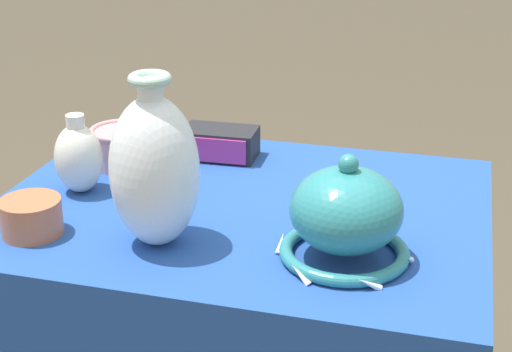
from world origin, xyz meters
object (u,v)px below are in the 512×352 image
(cup_wide_ochre, at_px, (154,170))
(pot_squat_terracotta, at_px, (31,217))
(cup_wide_rose, at_px, (121,145))
(jar_round_ivory, at_px, (79,158))
(vase_dome_bell, at_px, (346,217))
(vase_tall_bulbous, at_px, (155,170))
(mosaic_tile_box, at_px, (220,143))

(cup_wide_ochre, xyz_separation_m, pot_squat_terracotta, (-0.14, -0.23, -0.01))
(cup_wide_rose, xyz_separation_m, jar_round_ivory, (-0.02, -0.15, 0.03))
(vase_dome_bell, height_order, jar_round_ivory, vase_dome_bell)
(vase_dome_bell, bearing_deg, vase_tall_bulbous, -174.53)
(vase_dome_bell, xyz_separation_m, cup_wide_rose, (-0.53, 0.28, -0.03))
(jar_round_ivory, bearing_deg, vase_tall_bulbous, -35.73)
(cup_wide_rose, distance_m, jar_round_ivory, 0.15)
(cup_wide_rose, bearing_deg, vase_tall_bulbous, -56.45)
(vase_tall_bulbous, bearing_deg, vase_dome_bell, 5.47)
(pot_squat_terracotta, bearing_deg, vase_tall_bulbous, 6.66)
(vase_tall_bulbous, relative_size, jar_round_ivory, 1.89)
(cup_wide_ochre, height_order, cup_wide_rose, cup_wide_rose)
(vase_dome_bell, relative_size, cup_wide_ochre, 2.35)
(mosaic_tile_box, distance_m, cup_wide_ochre, 0.22)
(vase_tall_bulbous, xyz_separation_m, cup_wide_ochre, (-0.09, 0.21, -0.09))
(cup_wide_ochre, relative_size, cup_wide_rose, 0.73)
(vase_dome_bell, xyz_separation_m, cup_wide_ochre, (-0.41, 0.18, -0.03))
(vase_dome_bell, bearing_deg, cup_wide_rose, 151.72)
(vase_dome_bell, relative_size, pot_squat_terracotta, 2.11)
(cup_wide_ochre, xyz_separation_m, cup_wide_rose, (-0.12, 0.11, 0.00))
(cup_wide_ochre, bearing_deg, pot_squat_terracotta, -120.26)
(vase_tall_bulbous, bearing_deg, cup_wide_rose, 123.55)
(vase_tall_bulbous, bearing_deg, mosaic_tile_box, 92.83)
(mosaic_tile_box, bearing_deg, cup_wide_rose, -153.71)
(cup_wide_rose, height_order, jar_round_ivory, jar_round_ivory)
(cup_wide_ochre, bearing_deg, vase_dome_bell, -23.43)
(pot_squat_terracotta, height_order, jar_round_ivory, jar_round_ivory)
(vase_tall_bulbous, relative_size, mosaic_tile_box, 1.84)
(mosaic_tile_box, xyz_separation_m, cup_wide_ochre, (-0.07, -0.21, 0.01))
(mosaic_tile_box, distance_m, pot_squat_terracotta, 0.49)
(cup_wide_rose, distance_m, pot_squat_terracotta, 0.34)
(cup_wide_ochre, height_order, pot_squat_terracotta, cup_wide_ochre)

